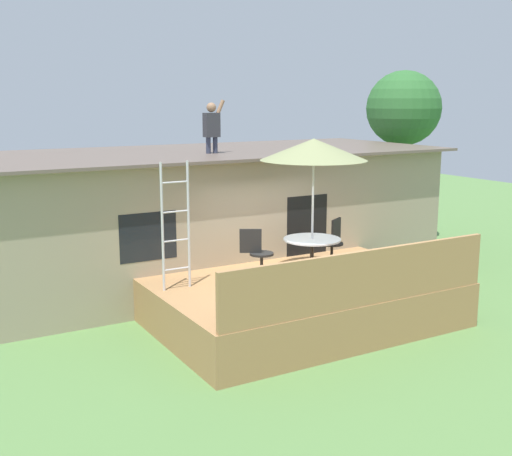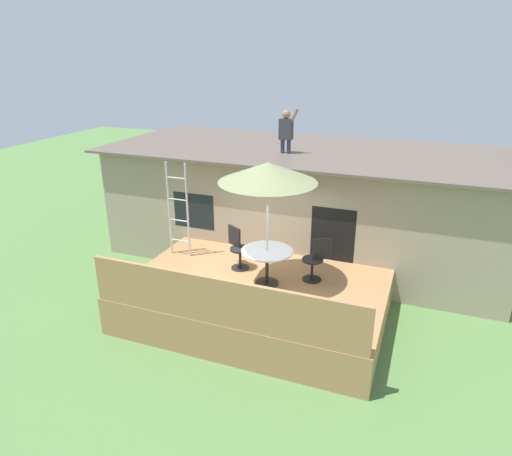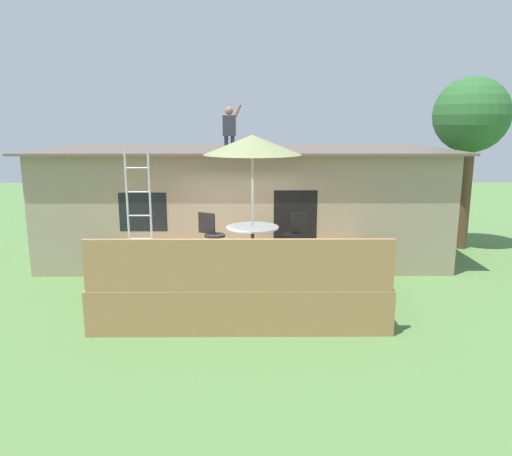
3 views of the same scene
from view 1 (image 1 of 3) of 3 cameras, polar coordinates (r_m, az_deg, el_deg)
The scene contains 11 objects.
ground_plane at distance 11.98m, azimuth 3.99°, elevation -8.29°, with size 40.00×40.00×0.00m, color #567F42.
house at distance 14.63m, azimuth -3.83°, elevation 1.22°, with size 10.50×4.50×2.90m.
deck at distance 11.85m, azimuth 4.01°, elevation -6.47°, with size 5.24×3.55×0.80m, color #A87A4C.
deck_railing at distance 10.29m, azimuth 9.47°, elevation -4.43°, with size 5.14×0.08×0.90m, color #A87A4C.
patio_table at distance 11.71m, azimuth 4.97°, elevation -1.69°, with size 1.04×1.04×0.74m.
patio_umbrella at distance 11.45m, azimuth 5.12°, elevation 6.93°, with size 1.90×1.90×2.54m.
step_ladder at distance 11.02m, azimuth -7.12°, elevation 0.16°, with size 0.52×0.04×2.20m.
person_figure at distance 13.63m, azimuth -3.92°, elevation 9.16°, with size 0.47×0.20×1.11m.
patio_chair_left at distance 11.70m, azimuth 0.14°, elevation -2.31°, with size 0.58×0.44×0.92m.
patio_chair_right at distance 12.67m, azimuth 6.86°, elevation -1.33°, with size 0.57×0.44×0.92m.
backyard_tree at distance 18.55m, azimuth 12.91°, elevation 9.98°, with size 2.06×2.06×4.80m.
Camera 1 is at (-6.34, -9.33, 4.02)m, focal length 45.22 mm.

